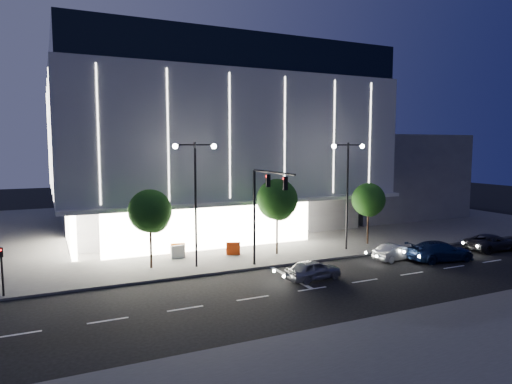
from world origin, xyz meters
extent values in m
plane|color=black|center=(0.00, 0.00, 0.00)|extent=(160.00, 160.00, 0.00)
cube|color=#474747|center=(5.00, 24.00, 0.07)|extent=(70.00, 40.00, 0.15)
cube|color=#474747|center=(5.00, -12.00, 0.07)|extent=(70.00, 10.00, 0.15)
cube|color=#4C4C51|center=(3.00, 24.00, 2.00)|extent=(28.00, 21.00, 4.00)
cube|color=#98999D|center=(3.00, 22.00, 9.50)|extent=(30.00, 25.00, 11.00)
cube|color=black|center=(3.00, 22.00, 16.50)|extent=(29.40, 24.50, 3.00)
cube|color=white|center=(0.00, 10.70, 2.00)|extent=(18.00, 0.40, 3.60)
cube|color=white|center=(-10.80, 16.00, 2.00)|extent=(0.40, 10.00, 3.60)
cube|color=#98999D|center=(3.00, 9.70, 4.10)|extent=(30.00, 2.00, 0.30)
cube|color=white|center=(3.00, 9.48, 9.50)|extent=(24.00, 0.06, 10.00)
cube|color=#4C4C51|center=(26.00, 24.00, 5.00)|extent=(16.00, 20.00, 10.00)
cylinder|color=black|center=(1.00, 4.80, 3.50)|extent=(0.18, 0.18, 7.00)
cylinder|color=black|center=(1.00, 1.90, 7.00)|extent=(0.14, 5.80, 0.14)
cube|color=black|center=(1.00, 2.60, 6.40)|extent=(0.28, 0.18, 0.85)
cube|color=black|center=(1.00, 0.20, 6.40)|extent=(0.28, 0.18, 0.85)
sphere|color=#FF0C0C|center=(0.88, 2.60, 6.70)|extent=(0.14, 0.14, 0.14)
cylinder|color=black|center=(-3.00, 6.00, 4.50)|extent=(0.16, 0.16, 9.00)
cylinder|color=black|center=(-3.70, 6.00, 8.80)|extent=(1.40, 0.10, 0.10)
cylinder|color=black|center=(-2.30, 6.00, 8.80)|extent=(1.40, 0.10, 0.10)
sphere|color=white|center=(-4.40, 6.00, 8.70)|extent=(0.36, 0.36, 0.36)
sphere|color=white|center=(-1.60, 6.00, 8.70)|extent=(0.36, 0.36, 0.36)
cylinder|color=black|center=(10.00, 6.00, 4.50)|extent=(0.16, 0.16, 9.00)
cylinder|color=black|center=(9.30, 6.00, 8.80)|extent=(1.40, 0.10, 0.10)
cylinder|color=black|center=(10.70, 6.00, 8.80)|extent=(1.40, 0.10, 0.10)
sphere|color=white|center=(8.60, 6.00, 8.70)|extent=(0.36, 0.36, 0.36)
sphere|color=white|center=(11.40, 6.00, 8.70)|extent=(0.36, 0.36, 0.36)
cylinder|color=black|center=(-15.00, 4.50, 1.50)|extent=(0.12, 0.12, 3.00)
cube|color=black|center=(-15.00, 4.50, 2.70)|extent=(0.22, 0.16, 0.55)
sphere|color=#FF0C0C|center=(-15.00, 4.39, 2.85)|extent=(0.10, 0.10, 0.10)
cylinder|color=black|center=(-6.00, 7.00, 1.89)|extent=(0.16, 0.16, 3.78)
sphere|color=#15380F|center=(-6.00, 7.00, 4.21)|extent=(3.02, 3.02, 3.02)
sphere|color=#15380F|center=(-5.70, 7.20, 3.67)|extent=(2.16, 2.16, 2.16)
sphere|color=#15380F|center=(-6.25, 6.85, 3.89)|extent=(1.94, 1.94, 1.94)
cylinder|color=black|center=(4.00, 7.00, 2.03)|extent=(0.16, 0.16, 4.06)
sphere|color=#15380F|center=(4.00, 7.00, 4.52)|extent=(3.25, 3.25, 3.25)
sphere|color=#15380F|center=(4.30, 7.20, 3.94)|extent=(2.32, 2.32, 2.32)
sphere|color=#15380F|center=(3.75, 6.85, 4.18)|extent=(2.09, 2.09, 2.09)
cylinder|color=black|center=(13.00, 7.00, 1.82)|extent=(0.16, 0.16, 3.64)
sphere|color=#15380F|center=(13.00, 7.00, 4.06)|extent=(2.91, 2.91, 2.91)
sphere|color=#15380F|center=(13.30, 7.20, 3.54)|extent=(2.08, 2.08, 2.08)
sphere|color=#15380F|center=(12.75, 6.85, 3.74)|extent=(1.87, 1.87, 1.87)
imported|color=gray|center=(3.09, 0.13, 0.66)|extent=(4.04, 1.96, 1.33)
imported|color=#ADB0B5|center=(11.64, 1.88, 0.63)|extent=(3.92, 1.72, 1.25)
imported|color=#132249|center=(14.50, 0.25, 0.75)|extent=(5.44, 2.80, 1.51)
imported|color=#27272B|center=(21.20, 1.03, 0.68)|extent=(4.99, 2.45, 1.36)
cube|color=#CD5E0B|center=(-3.37, 9.60, 0.65)|extent=(1.13, 0.43, 1.00)
cube|color=silver|center=(-3.57, 8.90, 0.65)|extent=(1.13, 0.42, 1.00)
cube|color=#F2400D|center=(0.70, 8.16, 0.65)|extent=(1.12, 0.59, 1.00)
camera|label=1|loc=(-12.59, -24.66, 8.72)|focal=32.00mm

